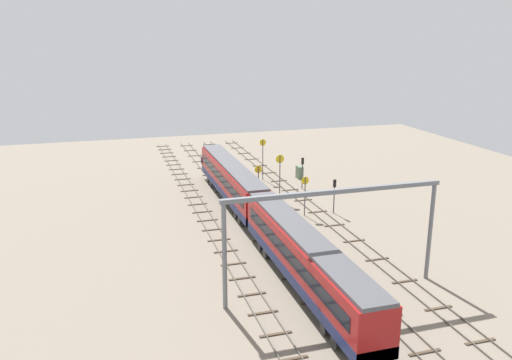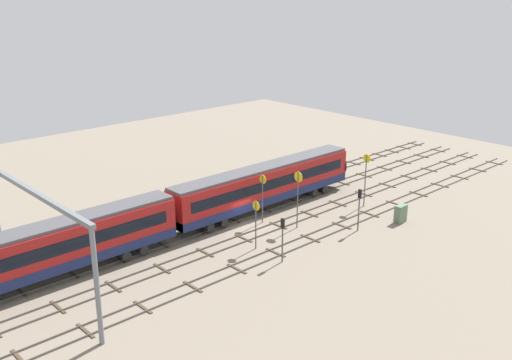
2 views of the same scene
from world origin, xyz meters
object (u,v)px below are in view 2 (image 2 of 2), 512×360
(speed_sign_mid_trackside, at_px, (298,191))
(signal_light_trackside_approach, at_px, (359,204))
(speed_sign_near_foreground, at_px, (366,173))
(speed_sign_distant_end, at_px, (263,192))
(signal_light_trackside_departure, at_px, (283,234))
(relay_cabinet, at_px, (401,214))
(overhead_gantry, at_px, (36,217))
(train, at_px, (175,213))
(speed_sign_far_trackside, at_px, (256,218))

(speed_sign_mid_trackside, height_order, signal_light_trackside_approach, speed_sign_mid_trackside)
(speed_sign_near_foreground, distance_m, speed_sign_distant_end, 12.31)
(signal_light_trackside_approach, xyz_separation_m, signal_light_trackside_departure, (-10.58, 0.16, -0.13))
(speed_sign_distant_end, bearing_deg, relay_cabinet, -41.97)
(overhead_gantry, height_order, speed_sign_mid_trackside, overhead_gantry)
(speed_sign_near_foreground, height_order, relay_cabinet, speed_sign_near_foreground)
(train, relative_size, speed_sign_distant_end, 9.76)
(train, distance_m, relay_cabinet, 23.12)
(speed_sign_near_foreground, bearing_deg, train, 161.53)
(speed_sign_distant_end, relative_size, signal_light_trackside_departure, 1.25)
(train, height_order, speed_sign_mid_trackside, speed_sign_mid_trackside)
(speed_sign_near_foreground, bearing_deg, speed_sign_far_trackside, -179.96)
(overhead_gantry, height_order, signal_light_trackside_departure, overhead_gantry)
(overhead_gantry, relative_size, speed_sign_far_trackside, 3.94)
(train, xyz_separation_m, overhead_gantry, (-14.00, -2.01, 3.98))
(speed_sign_near_foreground, xyz_separation_m, signal_light_trackside_approach, (-5.97, -3.81, -1.00))
(speed_sign_mid_trackside, bearing_deg, overhead_gantry, 170.74)
(train, relative_size, speed_sign_near_foreground, 8.41)
(speed_sign_near_foreground, height_order, signal_light_trackside_approach, speed_sign_near_foreground)
(speed_sign_far_trackside, bearing_deg, relay_cabinet, -19.21)
(train, distance_m, speed_sign_near_foreground, 21.65)
(speed_sign_distant_end, bearing_deg, train, 163.29)
(speed_sign_near_foreground, relative_size, speed_sign_mid_trackside, 1.01)
(speed_sign_mid_trackside, relative_size, signal_light_trackside_departure, 1.43)
(speed_sign_far_trackside, bearing_deg, speed_sign_mid_trackside, 7.42)
(speed_sign_near_foreground, height_order, speed_sign_mid_trackside, speed_sign_near_foreground)
(overhead_gantry, distance_m, signal_light_trackside_departure, 20.24)
(speed_sign_mid_trackside, bearing_deg, signal_light_trackside_approach, -49.70)
(speed_sign_near_foreground, height_order, speed_sign_distant_end, speed_sign_near_foreground)
(speed_sign_near_foreground, bearing_deg, overhead_gantry, 172.02)
(overhead_gantry, distance_m, speed_sign_mid_trackside, 25.07)
(speed_sign_distant_end, height_order, relay_cabinet, speed_sign_distant_end)
(speed_sign_mid_trackside, distance_m, signal_light_trackside_departure, 8.10)
(speed_sign_mid_trackside, height_order, relay_cabinet, speed_sign_mid_trackside)
(overhead_gantry, xyz_separation_m, signal_light_trackside_approach, (28.53, -8.65, -3.78))
(train, relative_size, overhead_gantry, 2.72)
(speed_sign_mid_trackside, distance_m, signal_light_trackside_approach, 6.17)
(overhead_gantry, bearing_deg, relay_cabinet, -16.94)
(overhead_gantry, distance_m, signal_light_trackside_approach, 30.05)
(speed_sign_near_foreground, relative_size, signal_light_trackside_departure, 1.45)
(speed_sign_distant_end, distance_m, signal_light_trackside_departure, 9.29)
(speed_sign_mid_trackside, bearing_deg, relay_cabinet, -34.75)
(signal_light_trackside_approach, xyz_separation_m, relay_cabinet, (5.02, -1.57, -1.94))
(speed_sign_near_foreground, bearing_deg, relay_cabinet, -100.04)
(train, distance_m, signal_light_trackside_approach, 18.02)
(train, relative_size, speed_sign_far_trackside, 10.70)
(relay_cabinet, bearing_deg, overhead_gantry, 163.06)
(overhead_gantry, relative_size, signal_light_trackside_approach, 4.26)
(train, distance_m, overhead_gantry, 14.69)
(train, bearing_deg, signal_light_trackside_approach, -36.26)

